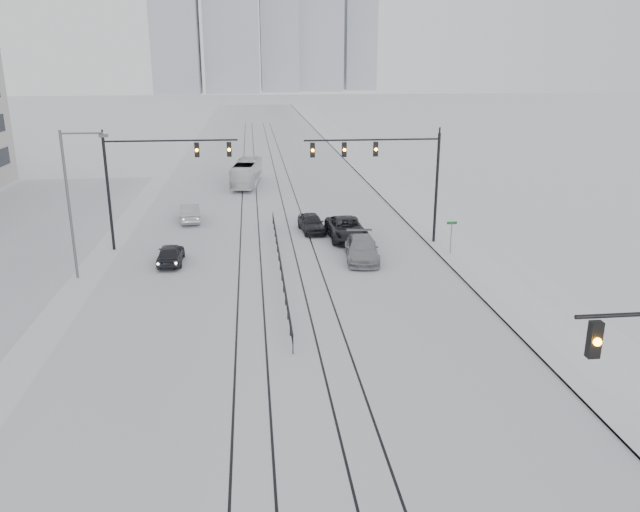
{
  "coord_description": "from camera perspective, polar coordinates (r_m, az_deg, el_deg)",
  "views": [
    {
      "loc": [
        -1.61,
        -7.75,
        12.77
      ],
      "look_at": [
        1.75,
        22.65,
        3.2
      ],
      "focal_mm": 35.0,
      "sensor_mm": 36.0,
      "label": 1
    }
  ],
  "objects": [
    {
      "name": "traffic_mast_ne",
      "position": [
        44.4,
        6.54,
        8.18
      ],
      "size": [
        9.6,
        0.37,
        8.0
      ],
      "color": "black",
      "rests_on": "ground"
    },
    {
      "name": "box_truck",
      "position": [
        67.72,
        -6.71,
        7.55
      ],
      "size": [
        3.48,
        9.88,
        2.69
      ],
      "primitive_type": "imported",
      "rotation": [
        0.0,
        0.0,
        3.01
      ],
      "color": "white",
      "rests_on": "ground"
    },
    {
      "name": "street_light_west",
      "position": [
        39.93,
        -21.66,
        5.23
      ],
      "size": [
        2.73,
        0.25,
        9.0
      ],
      "color": "#595B60",
      "rests_on": "ground"
    },
    {
      "name": "road",
      "position": [
        68.96,
        -4.9,
        6.65
      ],
      "size": [
        22.0,
        260.0,
        0.02
      ],
      "primitive_type": "cube",
      "color": "silver",
      "rests_on": "ground"
    },
    {
      "name": "sidewalk_east",
      "position": [
        70.56,
        6.21,
        6.91
      ],
      "size": [
        5.0,
        260.0,
        0.16
      ],
      "primitive_type": "cube",
      "color": "silver",
      "rests_on": "ground"
    },
    {
      "name": "traffic_mast_nw",
      "position": [
        44.87,
        -15.22,
        7.54
      ],
      "size": [
        9.1,
        0.37,
        8.0
      ],
      "color": "black",
      "rests_on": "ground"
    },
    {
      "name": "skyline",
      "position": [
        282.02,
        -5.3,
        20.94
      ],
      "size": [
        96.0,
        48.0,
        72.0
      ],
      "color": "#9CA1AB",
      "rests_on": "ground"
    },
    {
      "name": "sedan_nb_front",
      "position": [
        46.7,
        2.41,
        2.5
      ],
      "size": [
        2.78,
        5.76,
        1.58
      ],
      "primitive_type": "imported",
      "rotation": [
        0.0,
        0.0,
        0.03
      ],
      "color": "black",
      "rests_on": "ground"
    },
    {
      "name": "curb",
      "position": [
        70.08,
        4.23,
        6.88
      ],
      "size": [
        0.1,
        260.0,
        0.12
      ],
      "primitive_type": "cube",
      "color": "gray",
      "rests_on": "ground"
    },
    {
      "name": "tram_rails",
      "position": [
        49.45,
        -4.23,
        2.39
      ],
      "size": [
        5.3,
        180.0,
        0.01
      ],
      "color": "black",
      "rests_on": "ground"
    },
    {
      "name": "street_sign",
      "position": [
        43.41,
        11.92,
        2.09
      ],
      "size": [
        0.7,
        0.06,
        2.4
      ],
      "color": "#595B60",
      "rests_on": "ground"
    },
    {
      "name": "sedan_sb_inner",
      "position": [
        42.07,
        -13.51,
        0.18
      ],
      "size": [
        1.64,
        4.0,
        1.36
      ],
      "primitive_type": "imported",
      "rotation": [
        0.0,
        0.0,
        3.15
      ],
      "color": "black",
      "rests_on": "ground"
    },
    {
      "name": "median_fence",
      "position": [
        39.72,
        -3.68,
        -0.62
      ],
      "size": [
        0.06,
        24.0,
        1.0
      ],
      "color": "black",
      "rests_on": "ground"
    },
    {
      "name": "sedan_nb_right",
      "position": [
        41.76,
        3.84,
        0.63
      ],
      "size": [
        2.64,
        5.44,
        1.53
      ],
      "primitive_type": "imported",
      "rotation": [
        0.0,
        0.0,
        -0.1
      ],
      "color": "gray",
      "rests_on": "ground"
    },
    {
      "name": "sedan_sb_outer",
      "position": [
        52.97,
        -11.81,
        3.87
      ],
      "size": [
        2.05,
        4.6,
        1.47
      ],
      "primitive_type": "imported",
      "rotation": [
        0.0,
        0.0,
        3.26
      ],
      "color": "#9E9FA5",
      "rests_on": "ground"
    },
    {
      "name": "sedan_nb_far",
      "position": [
        48.66,
        -0.78,
        3.03
      ],
      "size": [
        2.17,
        4.36,
        1.43
      ],
      "primitive_type": "imported",
      "rotation": [
        0.0,
        0.0,
        0.12
      ],
      "color": "black",
      "rests_on": "ground"
    }
  ]
}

